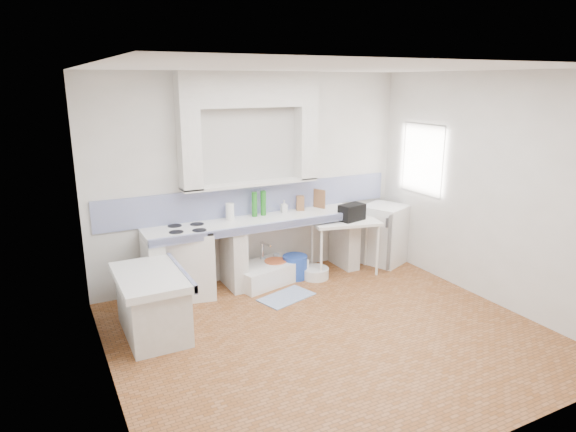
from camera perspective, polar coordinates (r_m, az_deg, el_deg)
name	(u,v)px	position (r m, az deg, el deg)	size (l,w,h in m)	color
floor	(330,334)	(5.66, 4.78, -13.23)	(4.50, 4.50, 0.00)	brown
ceiling	(336,68)	(4.98, 5.51, 16.43)	(4.50, 4.50, 0.00)	silver
wall_back	(254,178)	(6.87, -3.84, 4.35)	(4.50, 4.50, 0.00)	silver
wall_front	(490,276)	(3.70, 22.00, -6.32)	(4.50, 4.50, 0.00)	silver
wall_left	(101,242)	(4.41, -20.48, -2.76)	(4.50, 4.50, 0.00)	silver
wall_right	(489,189)	(6.60, 21.89, 2.84)	(4.50, 4.50, 0.00)	silver
alcove_mass	(250,89)	(6.60, -4.39, 14.17)	(1.90, 0.25, 0.45)	silver
window_frame	(432,159)	(7.51, 16.05, 6.27)	(0.35, 0.86, 1.06)	#342110
lace_valance	(426,133)	(7.36, 15.43, 9.13)	(0.01, 0.84, 0.24)	white
counter_slab	(257,222)	(6.69, -3.51, -0.69)	(3.00, 0.60, 0.08)	white
counter_lip	(266,227)	(6.44, -2.50, -1.30)	(3.00, 0.04, 0.10)	navy
counter_pier_left	(154,271)	(6.43, -15.00, -6.10)	(0.20, 0.55, 0.82)	silver
counter_pier_mid	(234,258)	(6.70, -6.20, -4.77)	(0.20, 0.55, 0.82)	silver
counter_pier_right	(344,239)	(7.47, 6.42, -2.67)	(0.20, 0.55, 0.82)	silver
peninsula_top	(151,277)	(5.57, -15.36, -6.72)	(0.70, 1.10, 0.08)	white
peninsula_base	(153,307)	(5.71, -15.11, -9.99)	(0.60, 1.00, 0.62)	silver
peninsula_lip	(181,272)	(5.64, -12.07, -6.23)	(0.04, 1.10, 0.10)	navy
backsplash	(255,199)	(6.92, -3.74, 1.89)	(4.27, 0.03, 0.40)	navy
stove	(189,263)	(6.54, -11.21, -5.31)	(0.61, 0.59, 0.86)	white
sink	(269,273)	(6.94, -2.21, -6.51)	(1.01, 0.54, 0.24)	white
side_table	(344,247)	(7.21, 6.44, -3.50)	(0.93, 0.52, 0.04)	white
fridge	(384,234)	(7.71, 10.88, -2.03)	(0.57, 0.57, 0.89)	white
bucket_red	(254,273)	(6.94, -3.87, -6.51)	(0.27, 0.27, 0.25)	red
bucket_orange	(276,270)	(6.99, -1.42, -6.17)	(0.31, 0.31, 0.29)	#DB6131
bucket_blue	(295,267)	(7.05, 0.80, -5.79)	(0.35, 0.35, 0.32)	blue
basin_white	(315,273)	(7.09, 3.12, -6.48)	(0.38, 0.38, 0.15)	white
water_bottle_a	(263,267)	(7.10, -2.84, -5.83)	(0.08, 0.08, 0.29)	silver
water_bottle_b	(276,264)	(7.18, -1.32, -5.47)	(0.08, 0.08, 0.31)	silver
black_bag	(352,212)	(7.10, 7.27, 0.42)	(0.37, 0.21, 0.23)	black
green_bottle_a	(254,204)	(6.78, -3.84, 1.33)	(0.07, 0.07, 0.34)	#20731F
green_bottle_b	(263,203)	(6.83, -2.82, 1.48)	(0.07, 0.07, 0.34)	#20731F
knife_block	(300,203)	(7.10, 1.40, 1.47)	(0.11, 0.08, 0.21)	#8F5E39
cutting_board	(319,199)	(7.24, 3.59, 1.98)	(0.02, 0.20, 0.27)	#8F5E39
paper_towel	(230,212)	(6.66, -6.62, 0.50)	(0.11, 0.11, 0.22)	white
soap_bottle	(284,206)	(6.98, -0.45, 1.11)	(0.08, 0.08, 0.18)	white
rug	(286,297)	(6.49, -0.17, -9.19)	(0.70, 0.40, 0.01)	#3F5D98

